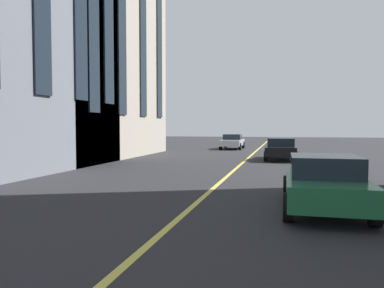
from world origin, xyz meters
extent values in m
cube|color=#D8C64C|center=(20.00, 0.00, 0.00)|extent=(80.00, 0.16, 0.01)
cube|color=#B7BABF|center=(37.19, 2.37, 0.59)|extent=(4.40, 1.80, 0.55)
cube|color=#19232D|center=(37.41, 2.37, 1.12)|extent=(1.85, 1.58, 0.50)
cylinder|color=black|center=(35.73, 1.51, 0.32)|extent=(0.64, 0.22, 0.64)
cylinder|color=black|center=(35.73, 3.24, 0.32)|extent=(0.64, 0.22, 0.64)
cylinder|color=black|center=(38.64, 1.51, 0.32)|extent=(0.64, 0.22, 0.64)
cylinder|color=black|center=(38.64, 3.24, 0.32)|extent=(0.64, 0.22, 0.64)
cube|color=black|center=(26.52, -2.12, 0.59)|extent=(4.40, 1.80, 0.55)
cube|color=#19232D|center=(26.30, -2.12, 1.12)|extent=(1.85, 1.58, 0.50)
cylinder|color=black|center=(27.97, -1.25, 0.32)|extent=(0.64, 0.22, 0.64)
cylinder|color=black|center=(27.97, -2.98, 0.32)|extent=(0.64, 0.22, 0.64)
cylinder|color=black|center=(25.06, -1.25, 0.32)|extent=(0.64, 0.22, 0.64)
cylinder|color=black|center=(25.06, -2.98, 0.32)|extent=(0.64, 0.22, 0.64)
cube|color=#1E6038|center=(12.23, -3.26, 0.59)|extent=(4.40, 1.80, 0.55)
cube|color=#19232D|center=(12.01, -3.26, 1.12)|extent=(1.85, 1.58, 0.50)
cylinder|color=black|center=(13.68, -2.39, 0.32)|extent=(0.64, 0.22, 0.64)
cylinder|color=black|center=(13.68, -4.12, 0.32)|extent=(0.64, 0.22, 0.64)
cylinder|color=black|center=(10.78, -2.39, 0.32)|extent=(0.64, 0.22, 0.64)
cylinder|color=black|center=(10.78, -4.12, 0.32)|extent=(0.64, 0.22, 0.64)
cube|color=#A89E8E|center=(25.80, 13.75, 10.08)|extent=(14.24, 12.50, 20.16)
cube|color=#19232D|center=(27.58, 7.45, 10.48)|extent=(1.10, 0.10, 15.32)
cube|color=#19232D|center=(31.14, 7.45, 10.48)|extent=(1.10, 0.10, 15.32)
camera|label=1|loc=(2.44, -2.28, 2.07)|focal=35.10mm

